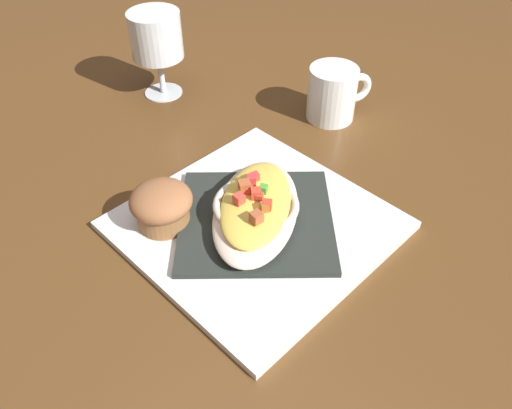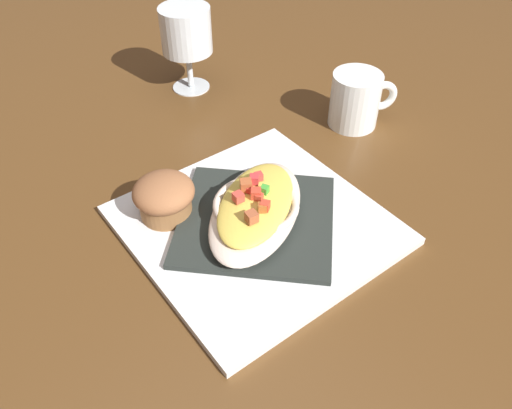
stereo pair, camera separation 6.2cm
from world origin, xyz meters
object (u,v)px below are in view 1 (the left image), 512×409
Objects in this scene: square_plate at (256,225)px; coffee_mug at (333,96)px; gratin_dish at (256,207)px; stemmed_glass at (156,40)px; muffin at (162,205)px.

coffee_mug is (0.27, 0.08, 0.03)m from square_plate.
stemmed_glass reaches higher than gratin_dish.
muffin is (-0.08, 0.09, 0.03)m from square_plate.
square_plate is at bearing -48.98° from muffin.
square_plate is at bearing -112.98° from stemmed_glass.
coffee_mug is (0.27, 0.08, 0.00)m from gratin_dish.
gratin_dish is 0.37m from stemmed_glass.
coffee_mug reaches higher than muffin.
coffee_mug is at bearing 15.51° from gratin_dish.
muffin is 0.34m from stemmed_glass.
stemmed_glass is at bearing 48.94° from muffin.
coffee_mug is 0.30m from stemmed_glass.
gratin_dish is (-0.00, 0.00, 0.03)m from square_plate.
gratin_dish is at bearing 160.61° from square_plate.
square_plate is at bearing -164.48° from coffee_mug.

